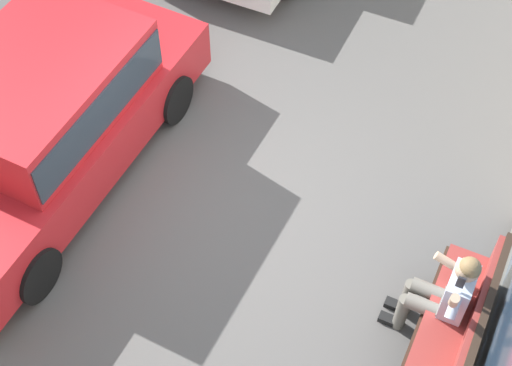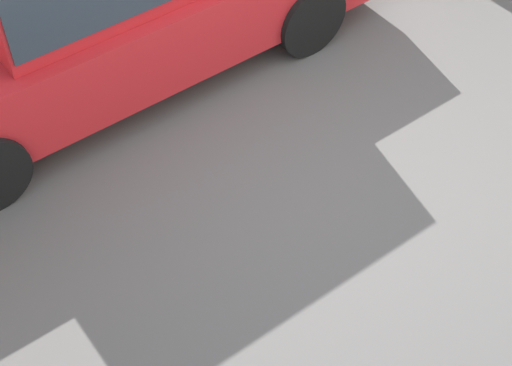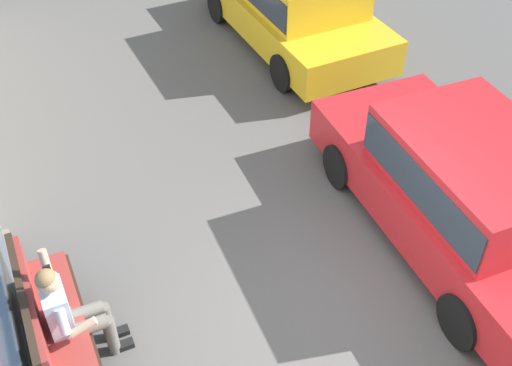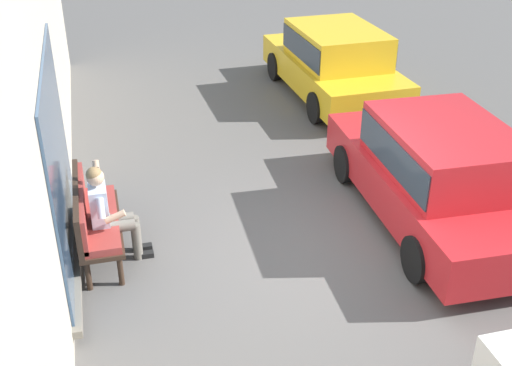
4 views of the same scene
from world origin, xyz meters
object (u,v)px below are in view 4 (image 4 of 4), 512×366
Objects in this scene: parked_car_far at (334,60)px; person_on_phone at (108,211)px; parked_car_mid at (439,170)px; bench at (91,216)px.

person_on_phone is at bearing 134.79° from parked_car_far.
parked_car_mid is 5.08m from parked_car_far.
person_on_phone is 0.32× the size of parked_car_far.
parked_car_far is at bearing -3.99° from parked_car_mid.
bench is 0.40× the size of parked_car_far.
parked_car_far reaches higher than bench.
person_on_phone is 6.91m from parked_car_far.
parked_car_mid is at bearing -92.43° from person_on_phone.
person_on_phone is (-0.15, -0.22, 0.13)m from bench.
parked_car_far is (4.72, -5.13, 0.21)m from bench.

